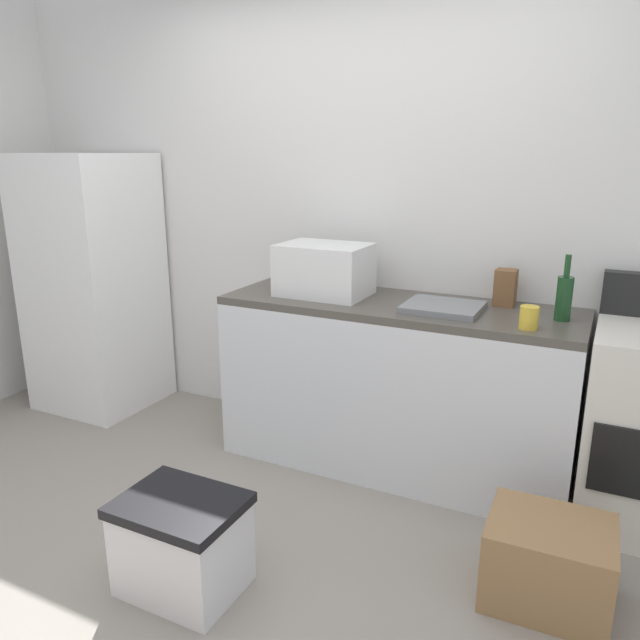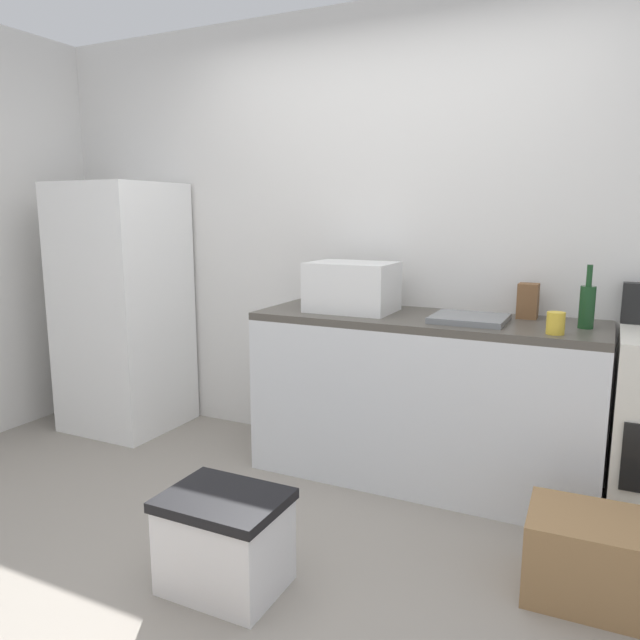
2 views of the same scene
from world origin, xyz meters
name	(u,v)px [view 1 (image 1 of 2)]	position (x,y,z in m)	size (l,w,h in m)	color
ground_plane	(218,581)	(0.00, 0.00, 0.00)	(6.00, 6.00, 0.00)	gray
wall_back	(371,214)	(0.00, 1.55, 1.30)	(5.00, 0.10, 2.60)	silver
kitchen_counter	(395,386)	(0.30, 1.20, 0.45)	(1.80, 0.60, 0.90)	silver
refrigerator	(94,283)	(-1.75, 1.15, 0.81)	(0.68, 0.66, 1.63)	white
microwave	(324,270)	(-0.11, 1.20, 1.04)	(0.46, 0.34, 0.27)	white
sink_basin	(443,307)	(0.54, 1.15, 0.92)	(0.36, 0.32, 0.03)	slate
wine_bottle	(564,297)	(1.07, 1.22, 1.01)	(0.07, 0.07, 0.30)	#193F1E
coffee_mug	(529,318)	(0.96, 1.01, 0.95)	(0.08, 0.08, 0.10)	gold
knife_block	(505,288)	(0.79, 1.38, 0.99)	(0.10, 0.10, 0.18)	brown
cardboard_box_medium	(548,562)	(1.17, 0.47, 0.16)	(0.45, 0.37, 0.32)	olive
storage_bin	(182,544)	(-0.10, -0.08, 0.19)	(0.46, 0.36, 0.38)	silver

